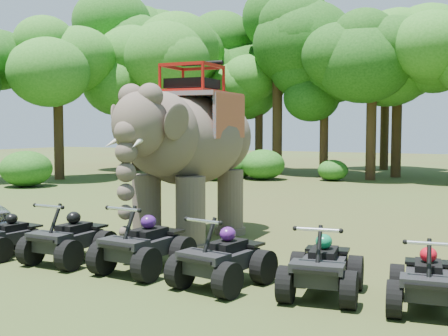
{
  "coord_description": "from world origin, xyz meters",
  "views": [
    {
      "loc": [
        6.02,
        -10.46,
        2.83
      ],
      "look_at": [
        0.0,
        1.2,
        1.9
      ],
      "focal_mm": 45.0,
      "sensor_mm": 36.0,
      "label": 1
    }
  ],
  "objects_px": {
    "atv_3": "(223,250)",
    "atv_4": "(322,259)",
    "atv_2": "(143,237)",
    "atv_1": "(69,232)",
    "atv_5": "(428,273)",
    "atv_0": "(7,230)",
    "elephant": "(191,151)"
  },
  "relations": [
    {
      "from": "atv_0",
      "to": "atv_4",
      "type": "relative_size",
      "value": 0.89
    },
    {
      "from": "atv_1",
      "to": "atv_2",
      "type": "distance_m",
      "value": 1.87
    },
    {
      "from": "atv_2",
      "to": "atv_4",
      "type": "relative_size",
      "value": 1.07
    },
    {
      "from": "atv_2",
      "to": "atv_3",
      "type": "relative_size",
      "value": 1.05
    },
    {
      "from": "atv_1",
      "to": "atv_5",
      "type": "bearing_deg",
      "value": 0.75
    },
    {
      "from": "atv_0",
      "to": "atv_4",
      "type": "xyz_separation_m",
      "value": [
        7.17,
        0.28,
        0.07
      ]
    },
    {
      "from": "atv_3",
      "to": "atv_5",
      "type": "height_order",
      "value": "atv_3"
    },
    {
      "from": "atv_0",
      "to": "atv_3",
      "type": "distance_m",
      "value": 5.4
    },
    {
      "from": "elephant",
      "to": "atv_3",
      "type": "relative_size",
      "value": 3.09
    },
    {
      "from": "elephant",
      "to": "atv_2",
      "type": "height_order",
      "value": "elephant"
    },
    {
      "from": "atv_1",
      "to": "atv_5",
      "type": "xyz_separation_m",
      "value": [
        7.19,
        0.14,
        -0.05
      ]
    },
    {
      "from": "elephant",
      "to": "atv_4",
      "type": "distance_m",
      "value": 5.66
    },
    {
      "from": "atv_2",
      "to": "atv_5",
      "type": "height_order",
      "value": "atv_2"
    },
    {
      "from": "atv_0",
      "to": "elephant",
      "type": "bearing_deg",
      "value": 57.15
    },
    {
      "from": "elephant",
      "to": "atv_4",
      "type": "xyz_separation_m",
      "value": [
        4.43,
        -3.12,
        -1.63
      ]
    },
    {
      "from": "atv_0",
      "to": "atv_1",
      "type": "height_order",
      "value": "atv_1"
    },
    {
      "from": "elephant",
      "to": "atv_5",
      "type": "distance_m",
      "value": 7.06
    },
    {
      "from": "elephant",
      "to": "atv_0",
      "type": "xyz_separation_m",
      "value": [
        -2.75,
        -3.4,
        -1.7
      ]
    },
    {
      "from": "elephant",
      "to": "atv_0",
      "type": "bearing_deg",
      "value": -131.62
    },
    {
      "from": "atv_4",
      "to": "atv_5",
      "type": "bearing_deg",
      "value": -8.59
    },
    {
      "from": "atv_0",
      "to": "atv_1",
      "type": "relative_size",
      "value": 0.87
    },
    {
      "from": "atv_0",
      "to": "atv_4",
      "type": "height_order",
      "value": "atv_4"
    },
    {
      "from": "elephant",
      "to": "atv_0",
      "type": "distance_m",
      "value": 4.69
    },
    {
      "from": "atv_2",
      "to": "atv_5",
      "type": "bearing_deg",
      "value": 3.76
    },
    {
      "from": "atv_3",
      "to": "atv_4",
      "type": "height_order",
      "value": "atv_3"
    },
    {
      "from": "elephant",
      "to": "atv_5",
      "type": "relative_size",
      "value": 3.34
    },
    {
      "from": "atv_4",
      "to": "atv_5",
      "type": "distance_m",
      "value": 1.69
    },
    {
      "from": "atv_2",
      "to": "elephant",
      "type": "bearing_deg",
      "value": 107.12
    },
    {
      "from": "atv_5",
      "to": "atv_3",
      "type": "bearing_deg",
      "value": 175.91
    },
    {
      "from": "elephant",
      "to": "atv_2",
      "type": "bearing_deg",
      "value": -78.74
    },
    {
      "from": "atv_5",
      "to": "atv_0",
      "type": "bearing_deg",
      "value": 173.72
    },
    {
      "from": "atv_1",
      "to": "atv_4",
      "type": "relative_size",
      "value": 1.02
    }
  ]
}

